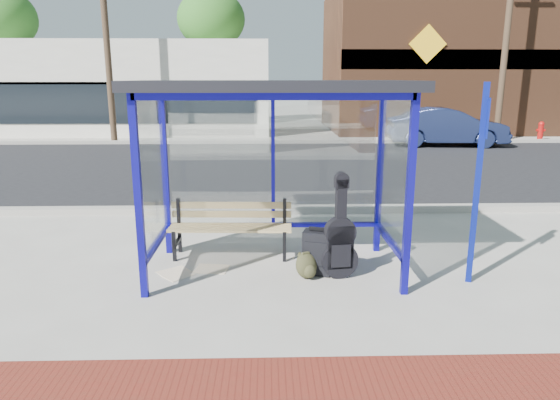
{
  "coord_description": "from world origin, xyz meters",
  "views": [
    {
      "loc": [
        -0.09,
        -6.11,
        2.45
      ],
      "look_at": [
        0.08,
        0.2,
        0.9
      ],
      "focal_mm": 32.0,
      "sensor_mm": 36.0,
      "label": 1
    }
  ],
  "objects_px": {
    "bench": "(231,224)",
    "guitar_bag": "(340,242)",
    "backpack": "(307,266)",
    "parked_car": "(447,127)",
    "fire_hydrant": "(541,130)",
    "suitcase": "(317,253)"
  },
  "relations": [
    {
      "from": "bench",
      "to": "guitar_bag",
      "type": "distance_m",
      "value": 1.65
    },
    {
      "from": "backpack",
      "to": "parked_car",
      "type": "height_order",
      "value": "parked_car"
    },
    {
      "from": "backpack",
      "to": "parked_car",
      "type": "relative_size",
      "value": 0.08
    },
    {
      "from": "backpack",
      "to": "guitar_bag",
      "type": "bearing_deg",
      "value": -20.57
    },
    {
      "from": "bench",
      "to": "fire_hydrant",
      "type": "xyz_separation_m",
      "value": [
        11.54,
        13.13,
        -0.04
      ]
    },
    {
      "from": "suitcase",
      "to": "backpack",
      "type": "distance_m",
      "value": 0.24
    },
    {
      "from": "suitcase",
      "to": "fire_hydrant",
      "type": "relative_size",
      "value": 0.81
    },
    {
      "from": "bench",
      "to": "fire_hydrant",
      "type": "bearing_deg",
      "value": 50.82
    },
    {
      "from": "bench",
      "to": "suitcase",
      "type": "bearing_deg",
      "value": -30.25
    },
    {
      "from": "bench",
      "to": "parked_car",
      "type": "xyz_separation_m",
      "value": [
        7.16,
        11.61,
        0.25
      ]
    },
    {
      "from": "suitcase",
      "to": "parked_car",
      "type": "distance_m",
      "value": 13.73
    },
    {
      "from": "suitcase",
      "to": "fire_hydrant",
      "type": "distance_m",
      "value": 17.32
    },
    {
      "from": "suitcase",
      "to": "fire_hydrant",
      "type": "height_order",
      "value": "fire_hydrant"
    },
    {
      "from": "guitar_bag",
      "to": "fire_hydrant",
      "type": "bearing_deg",
      "value": 46.69
    },
    {
      "from": "guitar_bag",
      "to": "suitcase",
      "type": "height_order",
      "value": "guitar_bag"
    },
    {
      "from": "bench",
      "to": "guitar_bag",
      "type": "relative_size",
      "value": 1.35
    },
    {
      "from": "suitcase",
      "to": "fire_hydrant",
      "type": "xyz_separation_m",
      "value": [
        10.39,
        13.85,
        0.13
      ]
    },
    {
      "from": "backpack",
      "to": "bench",
      "type": "bearing_deg",
      "value": 115.32
    },
    {
      "from": "bench",
      "to": "guitar_bag",
      "type": "xyz_separation_m",
      "value": [
        1.41,
        -0.85,
        0.01
      ]
    },
    {
      "from": "parked_car",
      "to": "fire_hydrant",
      "type": "bearing_deg",
      "value": -65.97
    },
    {
      "from": "guitar_bag",
      "to": "backpack",
      "type": "bearing_deg",
      "value": 175.85
    },
    {
      "from": "backpack",
      "to": "suitcase",
      "type": "bearing_deg",
      "value": 20.81
    }
  ]
}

